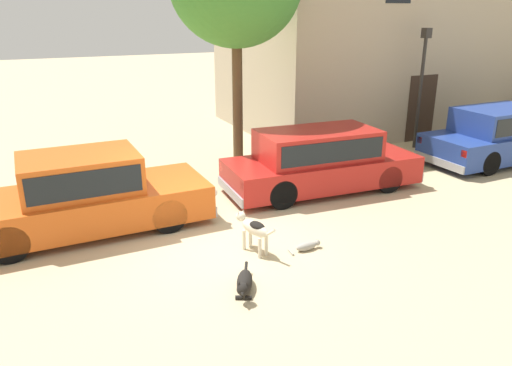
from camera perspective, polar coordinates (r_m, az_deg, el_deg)
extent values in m
plane|color=tan|center=(9.21, -4.74, -6.49)|extent=(80.00, 80.00, 0.00)
cube|color=#D15619|center=(9.92, -19.12, -2.58)|extent=(4.61, 1.83, 0.66)
cube|color=#D15619|center=(9.69, -19.83, 1.12)|extent=(2.13, 1.55, 0.71)
cube|color=black|center=(9.69, -19.83, 1.18)|extent=(1.96, 1.57, 0.50)
cube|color=#999BA0|center=(10.44, -6.57, -1.77)|extent=(0.14, 1.75, 0.20)
sphere|color=silver|center=(10.96, -7.74, 1.26)|extent=(0.20, 0.20, 0.20)
sphere|color=silver|center=(9.70, -5.08, -1.10)|extent=(0.20, 0.20, 0.20)
cylinder|color=black|center=(10.90, -12.44, -0.74)|extent=(0.68, 0.21, 0.68)
cylinder|color=black|center=(9.47, -10.12, -3.73)|extent=(0.68, 0.21, 0.68)
cylinder|color=black|center=(10.68, -26.91, -2.90)|extent=(0.68, 0.21, 0.68)
cylinder|color=black|center=(9.22, -26.88, -6.33)|extent=(0.68, 0.21, 0.68)
cube|color=#AD1E19|center=(11.59, 7.65, 1.44)|extent=(4.62, 1.97, 0.63)
cube|color=#AD1E19|center=(11.35, 7.19, 4.48)|extent=(2.80, 1.62, 0.67)
cube|color=black|center=(11.34, 7.19, 4.53)|extent=(2.58, 1.63, 0.47)
cube|color=#999BA0|center=(12.86, 16.38, 1.67)|extent=(0.22, 1.66, 0.20)
cube|color=#999BA0|center=(10.79, -2.87, -0.94)|extent=(0.22, 1.66, 0.20)
sphere|color=silver|center=(13.29, 14.89, 3.93)|extent=(0.20, 0.20, 0.20)
sphere|color=silver|center=(12.29, 18.50, 2.32)|extent=(0.20, 0.20, 0.20)
cube|color=red|center=(11.33, -4.08, 1.97)|extent=(0.05, 0.18, 0.18)
cube|color=red|center=(10.03, -1.56, -0.35)|extent=(0.05, 0.18, 0.18)
cylinder|color=black|center=(12.92, 11.30, 2.47)|extent=(0.66, 0.24, 0.65)
cylinder|color=black|center=(11.76, 15.17, 0.46)|extent=(0.66, 0.24, 0.65)
cylinder|color=black|center=(11.72, 0.04, 1.10)|extent=(0.66, 0.24, 0.65)
cylinder|color=black|center=(10.43, 3.06, -1.31)|extent=(0.66, 0.24, 0.65)
cube|color=navy|center=(15.41, 26.71, 4.17)|extent=(4.67, 1.81, 0.70)
cube|color=navy|center=(15.09, 26.54, 6.59)|extent=(2.34, 1.54, 0.67)
cube|color=black|center=(15.08, 26.55, 6.62)|extent=(2.15, 1.57, 0.47)
cube|color=#999BA0|center=(13.76, 20.55, 2.35)|extent=(0.13, 1.74, 0.20)
cube|color=red|center=(14.17, 18.56, 4.79)|extent=(0.04, 0.18, 0.18)
cube|color=red|center=(13.15, 23.12, 3.14)|extent=(0.04, 0.18, 0.18)
cylinder|color=black|center=(17.00, 27.51, 4.70)|extent=(0.64, 0.20, 0.64)
cylinder|color=black|center=(14.90, 20.91, 3.81)|extent=(0.64, 0.20, 0.64)
cylinder|color=black|center=(13.91, 25.50, 2.12)|extent=(0.64, 0.20, 0.64)
cube|color=tan|center=(20.15, 17.41, 17.25)|extent=(13.30, 6.33, 7.05)
cube|color=#38281E|center=(16.72, 18.69, 8.24)|extent=(1.10, 0.02, 2.10)
cylinder|color=beige|center=(8.72, -1.40, -6.63)|extent=(0.06, 0.06, 0.37)
cylinder|color=beige|center=(8.80, -0.64, -6.35)|extent=(0.06, 0.06, 0.37)
cylinder|color=beige|center=(8.43, 0.45, -7.58)|extent=(0.06, 0.06, 0.37)
cylinder|color=beige|center=(8.52, 1.21, -7.28)|extent=(0.06, 0.06, 0.37)
ellipsoid|color=beige|center=(8.50, -0.11, -5.31)|extent=(0.37, 0.68, 0.24)
ellipsoid|color=black|center=(8.44, 0.10, -5.00)|extent=(0.28, 0.39, 0.13)
sphere|color=beige|center=(8.73, -1.77, -3.90)|extent=(0.17, 0.17, 0.17)
cone|color=beige|center=(8.80, -2.15, -3.80)|extent=(0.12, 0.12, 0.10)
cone|color=beige|center=(8.67, -2.05, -3.51)|extent=(0.08, 0.08, 0.08)
cone|color=beige|center=(8.73, -1.51, -3.34)|extent=(0.08, 0.08, 0.08)
cylinder|color=beige|center=(8.20, 1.74, -5.77)|extent=(0.10, 0.21, 0.18)
cylinder|color=black|center=(7.39, -0.90, -13.21)|extent=(0.12, 0.10, 0.06)
cylinder|color=black|center=(7.40, -2.03, -13.19)|extent=(0.12, 0.10, 0.06)
ellipsoid|color=black|center=(7.59, -1.34, -11.44)|extent=(0.50, 0.67, 0.25)
sphere|color=black|center=(7.21, -1.52, -12.28)|extent=(0.19, 0.19, 0.19)
cone|color=black|center=(7.13, -1.57, -12.78)|extent=(0.14, 0.14, 0.10)
cone|color=black|center=(7.16, -1.07, -11.71)|extent=(0.09, 0.09, 0.08)
cone|color=black|center=(7.17, -1.99, -11.69)|extent=(0.09, 0.09, 0.08)
cylinder|color=black|center=(7.91, -1.17, -9.74)|extent=(0.15, 0.22, 0.09)
ellipsoid|color=gray|center=(8.78, 5.88, -7.36)|extent=(0.41, 0.16, 0.15)
sphere|color=gray|center=(8.88, 7.17, -6.91)|extent=(0.11, 0.11, 0.11)
cone|color=gray|center=(8.88, 7.08, -6.60)|extent=(0.04, 0.04, 0.04)
cone|color=gray|center=(8.85, 7.27, -6.74)|extent=(0.04, 0.04, 0.04)
cylinder|color=gray|center=(8.68, 4.08, -8.02)|extent=(0.06, 0.22, 0.04)
cylinder|color=#2D2B28|center=(15.66, 18.53, 9.72)|extent=(0.10, 0.10, 3.26)
cube|color=#2D2B28|center=(15.49, 19.26, 16.17)|extent=(0.22, 0.22, 0.28)
sphere|color=silver|center=(15.49, 19.26, 16.17)|extent=(0.18, 0.18, 0.18)
cylinder|color=brown|center=(12.85, -2.16, 9.17)|extent=(0.26, 0.26, 3.44)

